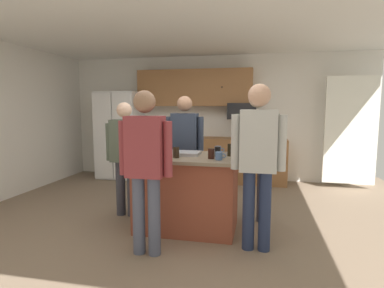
{
  "coord_description": "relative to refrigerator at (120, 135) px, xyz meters",
  "views": [
    {
      "loc": [
        0.97,
        -3.94,
        1.56
      ],
      "look_at": [
        0.08,
        0.14,
        1.05
      ],
      "focal_mm": 29.52,
      "sensor_mm": 36.0,
      "label": 1
    }
  ],
  "objects": [
    {
      "name": "cabinet_run_upper",
      "position": [
        1.6,
        0.22,
        1.0
      ],
      "size": [
        2.4,
        0.38,
        0.75
      ],
      "color": "#936038"
    },
    {
      "name": "person_guest_by_door",
      "position": [
        1.87,
        -1.76,
        0.06
      ],
      "size": [
        0.57,
        0.22,
        1.7
      ],
      "rotation": [
        0.0,
        0.0,
        -1.3
      ],
      "color": "#232D4C",
      "rests_on": "ground"
    },
    {
      "name": "glass_short_whisky",
      "position": [
        2.47,
        -2.58,
        0.08
      ],
      "size": [
        0.07,
        0.07,
        0.13
      ],
      "color": "black",
      "rests_on": "kitchen_island"
    },
    {
      "name": "back_wall",
      "position": [
        2.0,
        0.42,
        0.37
      ],
      "size": [
        6.4,
        0.1,
        2.6
      ],
      "primitive_type": "cube",
      "color": "white",
      "rests_on": "ground"
    },
    {
      "name": "person_host_foreground",
      "position": [
        2.93,
        -2.09,
        0.1
      ],
      "size": [
        0.57,
        0.23,
        1.76
      ],
      "rotation": [
        0.0,
        0.0,
        -2.64
      ],
      "color": "#4C5166",
      "rests_on": "ground"
    },
    {
      "name": "glass_dark_ale",
      "position": [
        1.99,
        -2.73,
        0.08
      ],
      "size": [
        0.08,
        0.08,
        0.13
      ],
      "color": "black",
      "rests_on": "kitchen_island"
    },
    {
      "name": "kitchen_island",
      "position": [
        2.08,
        -2.54,
        -0.45
      ],
      "size": [
        1.36,
        0.89,
        0.94
      ],
      "color": "brown",
      "rests_on": "ground"
    },
    {
      "name": "microwave_over_range",
      "position": [
        2.6,
        0.12,
        0.52
      ],
      "size": [
        0.56,
        0.4,
        0.32
      ],
      "primitive_type": "cube",
      "color": "black"
    },
    {
      "name": "glass_stout_tall",
      "position": [
        2.41,
        -2.71,
        0.07
      ],
      "size": [
        0.08,
        0.08,
        0.12
      ],
      "color": "black",
      "rests_on": "kitchen_island"
    },
    {
      "name": "floor",
      "position": [
        2.0,
        -2.38,
        -0.93
      ],
      "size": [
        7.04,
        7.04,
        0.0
      ],
      "primitive_type": "plane",
      "color": "#7F6B56",
      "rests_on": "ground"
    },
    {
      "name": "mug_ceramic_white",
      "position": [
        2.52,
        -2.77,
        0.06
      ],
      "size": [
        0.12,
        0.08,
        0.09
      ],
      "color": "#4C6B99",
      "rests_on": "kitchen_island"
    },
    {
      "name": "refrigerator",
      "position": [
        0.0,
        0.0,
        0.0
      ],
      "size": [
        0.88,
        0.76,
        1.85
      ],
      "color": "white",
      "rests_on": "ground"
    },
    {
      "name": "person_guest_left",
      "position": [
        1.83,
        -3.31,
        0.06
      ],
      "size": [
        0.57,
        0.23,
        1.71
      ],
      "rotation": [
        0.0,
        0.0,
        1.25
      ],
      "color": "#4C5166",
      "rests_on": "ground"
    },
    {
      "name": "tumbler_amber",
      "position": [
        1.67,
        -2.57,
        0.09
      ],
      "size": [
        0.07,
        0.07,
        0.15
      ],
      "color": "black",
      "rests_on": "kitchen_island"
    },
    {
      "name": "ceiling",
      "position": [
        2.0,
        -2.38,
        1.67
      ],
      "size": [
        7.04,
        7.04,
        0.0
      ],
      "primitive_type": "plane",
      "color": "white"
    },
    {
      "name": "person_elder_center",
      "position": [
        1.13,
        -2.25,
        -0.01
      ],
      "size": [
        0.57,
        0.22,
        1.6
      ],
      "rotation": [
        0.0,
        0.0,
        -0.3
      ],
      "color": "#383842",
      "rests_on": "ground"
    },
    {
      "name": "serving_tray",
      "position": [
        2.01,
        -2.5,
        0.03
      ],
      "size": [
        0.44,
        0.3,
        0.04
      ],
      "color": "#B7B7BC",
      "rests_on": "kitchen_island"
    },
    {
      "name": "person_guest_right",
      "position": [
        2.95,
        -2.97,
        0.11
      ],
      "size": [
        0.57,
        0.23,
        1.78
      ],
      "rotation": [
        0.0,
        0.0,
        2.68
      ],
      "color": "#232D4C",
      "rests_on": "ground"
    },
    {
      "name": "cabinet_run_lower",
      "position": [
        2.6,
        0.1,
        -0.48
      ],
      "size": [
        1.8,
        0.63,
        0.9
      ],
      "color": "#936038",
      "rests_on": "ground"
    },
    {
      "name": "glass_pilsner",
      "position": [
        2.61,
        -2.47,
        0.09
      ],
      "size": [
        0.06,
        0.06,
        0.15
      ],
      "color": "black",
      "rests_on": "kitchen_island"
    },
    {
      "name": "mug_blue_stoneware",
      "position": [
        2.45,
        -2.37,
        0.07
      ],
      "size": [
        0.13,
        0.08,
        0.11
      ],
      "color": "#4C6B99",
      "rests_on": "kitchen_island"
    },
    {
      "name": "french_door_window_panel",
      "position": [
        4.6,
        0.02,
        0.17
      ],
      "size": [
        0.9,
        0.06,
        2.0
      ],
      "primitive_type": "cube",
      "color": "white",
      "rests_on": "ground"
    }
  ]
}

